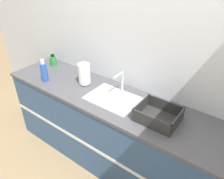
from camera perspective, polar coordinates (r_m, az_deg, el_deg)
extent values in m
plane|color=#937A56|center=(2.62, -3.85, -21.99)|extent=(12.00, 12.00, 0.00)
cube|color=silver|center=(2.21, 5.61, 10.20)|extent=(4.99, 0.06, 2.60)
cube|color=#33517A|center=(2.44, 0.38, -11.41)|extent=(2.59, 0.60, 0.87)
cube|color=white|center=(2.28, -4.19, -15.47)|extent=(2.59, 0.01, 0.04)
cube|color=#4C4C51|center=(2.16, 0.42, -2.68)|extent=(2.61, 0.62, 0.03)
cube|color=silver|center=(2.13, 0.21, -2.47)|extent=(0.50, 0.36, 0.02)
cylinder|color=silver|center=(2.18, 2.71, 1.99)|extent=(0.02, 0.02, 0.21)
cylinder|color=silver|center=(2.07, 1.64, 3.74)|extent=(0.02, 0.15, 0.02)
cylinder|color=#4C4C51|center=(2.41, -7.08, 1.62)|extent=(0.10, 0.10, 0.01)
cylinder|color=white|center=(2.35, -7.26, 4.10)|extent=(0.13, 0.13, 0.23)
cube|color=#2D2D2D|center=(1.93, 11.76, -7.56)|extent=(0.35, 0.29, 0.01)
cube|color=#2D2D2D|center=(1.79, 9.99, -8.35)|extent=(0.35, 0.01, 0.11)
cube|color=#2D2D2D|center=(1.99, 13.72, -4.12)|extent=(0.35, 0.01, 0.11)
cube|color=#2D2D2D|center=(1.95, 7.53, -4.38)|extent=(0.01, 0.29, 0.11)
cube|color=#2D2D2D|center=(1.85, 16.66, -7.92)|extent=(0.01, 0.29, 0.11)
cylinder|color=#2D8C3D|center=(2.89, -15.11, 7.26)|extent=(0.08, 0.08, 0.12)
cylinder|color=black|center=(2.86, -15.31, 8.58)|extent=(0.05, 0.05, 0.03)
cylinder|color=#2D56B7|center=(2.52, -17.29, 4.33)|extent=(0.07, 0.07, 0.21)
cylinder|color=silver|center=(2.46, -17.77, 6.96)|extent=(0.04, 0.04, 0.05)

